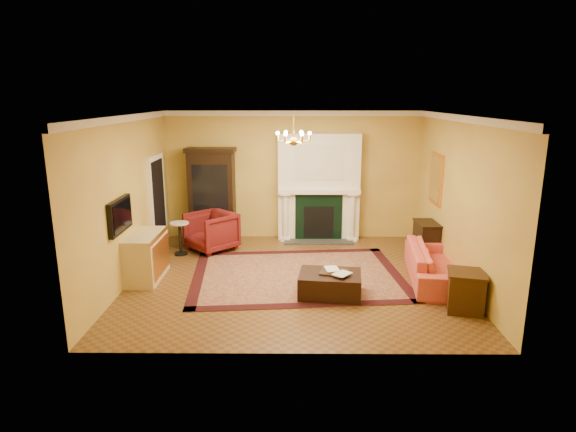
{
  "coord_description": "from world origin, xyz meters",
  "views": [
    {
      "loc": [
        -0.03,
        -8.5,
        3.31
      ],
      "look_at": [
        -0.1,
        0.3,
        1.12
      ],
      "focal_mm": 30.0,
      "sensor_mm": 36.0,
      "label": 1
    }
  ],
  "objects_px": {
    "pedestal_table": "(180,236)",
    "end_table": "(466,292)",
    "wingback_armchair": "(211,230)",
    "console_table": "(426,241)",
    "china_cabinet": "(212,197)",
    "coral_sofa": "(435,259)",
    "commode": "(146,256)",
    "leather_ottoman": "(330,284)"
  },
  "relations": [
    {
      "from": "pedestal_table",
      "to": "leather_ottoman",
      "type": "distance_m",
      "value": 3.75
    },
    {
      "from": "console_table",
      "to": "leather_ottoman",
      "type": "distance_m",
      "value": 2.93
    },
    {
      "from": "china_cabinet",
      "to": "commode",
      "type": "xyz_separation_m",
      "value": [
        -0.84,
        -2.55,
        -0.61
      ]
    },
    {
      "from": "wingback_armchair",
      "to": "end_table",
      "type": "height_order",
      "value": "wingback_armchair"
    },
    {
      "from": "leather_ottoman",
      "to": "coral_sofa",
      "type": "bearing_deg",
      "value": 26.69
    },
    {
      "from": "commode",
      "to": "leather_ottoman",
      "type": "relative_size",
      "value": 1.12
    },
    {
      "from": "coral_sofa",
      "to": "commode",
      "type": "bearing_deg",
      "value": 96.8
    },
    {
      "from": "china_cabinet",
      "to": "leather_ottoman",
      "type": "relative_size",
      "value": 2.01
    },
    {
      "from": "leather_ottoman",
      "to": "china_cabinet",
      "type": "bearing_deg",
      "value": 134.07
    },
    {
      "from": "coral_sofa",
      "to": "end_table",
      "type": "height_order",
      "value": "coral_sofa"
    },
    {
      "from": "pedestal_table",
      "to": "china_cabinet",
      "type": "bearing_deg",
      "value": 65.21
    },
    {
      "from": "china_cabinet",
      "to": "coral_sofa",
      "type": "bearing_deg",
      "value": -28.5
    },
    {
      "from": "console_table",
      "to": "leather_ottoman",
      "type": "relative_size",
      "value": 0.73
    },
    {
      "from": "console_table",
      "to": "china_cabinet",
      "type": "bearing_deg",
      "value": 161.85
    },
    {
      "from": "china_cabinet",
      "to": "coral_sofa",
      "type": "relative_size",
      "value": 0.95
    },
    {
      "from": "wingback_armchair",
      "to": "console_table",
      "type": "xyz_separation_m",
      "value": [
        4.58,
        -0.53,
        -0.09
      ]
    },
    {
      "from": "pedestal_table",
      "to": "end_table",
      "type": "distance_m",
      "value": 5.83
    },
    {
      "from": "pedestal_table",
      "to": "end_table",
      "type": "relative_size",
      "value": 1.16
    },
    {
      "from": "commode",
      "to": "coral_sofa",
      "type": "distance_m",
      "value": 5.32
    },
    {
      "from": "wingback_armchair",
      "to": "china_cabinet",
      "type": "bearing_deg",
      "value": 141.9
    },
    {
      "from": "wingback_armchair",
      "to": "coral_sofa",
      "type": "relative_size",
      "value": 0.43
    },
    {
      "from": "coral_sofa",
      "to": "leather_ottoman",
      "type": "height_order",
      "value": "coral_sofa"
    },
    {
      "from": "coral_sofa",
      "to": "china_cabinet",
      "type": "bearing_deg",
      "value": 67.29
    },
    {
      "from": "wingback_armchair",
      "to": "pedestal_table",
      "type": "relative_size",
      "value": 1.31
    },
    {
      "from": "china_cabinet",
      "to": "wingback_armchair",
      "type": "height_order",
      "value": "china_cabinet"
    },
    {
      "from": "pedestal_table",
      "to": "end_table",
      "type": "height_order",
      "value": "pedestal_table"
    },
    {
      "from": "end_table",
      "to": "console_table",
      "type": "bearing_deg",
      "value": 88.65
    },
    {
      "from": "wingback_armchair",
      "to": "end_table",
      "type": "distance_m",
      "value": 5.47
    },
    {
      "from": "pedestal_table",
      "to": "console_table",
      "type": "distance_m",
      "value": 5.2
    },
    {
      "from": "coral_sofa",
      "to": "leather_ottoman",
      "type": "xyz_separation_m",
      "value": [
        -1.97,
        -0.71,
        -0.22
      ]
    },
    {
      "from": "commode",
      "to": "leather_ottoman",
      "type": "xyz_separation_m",
      "value": [
        3.35,
        -0.77,
        -0.22
      ]
    },
    {
      "from": "wingback_armchair",
      "to": "console_table",
      "type": "relative_size",
      "value": 1.25
    },
    {
      "from": "commode",
      "to": "end_table",
      "type": "bearing_deg",
      "value": -13.63
    },
    {
      "from": "china_cabinet",
      "to": "end_table",
      "type": "relative_size",
      "value": 3.37
    },
    {
      "from": "wingback_armchair",
      "to": "coral_sofa",
      "type": "height_order",
      "value": "wingback_armchair"
    },
    {
      "from": "wingback_armchair",
      "to": "console_table",
      "type": "distance_m",
      "value": 4.61
    },
    {
      "from": "commode",
      "to": "leather_ottoman",
      "type": "distance_m",
      "value": 3.45
    },
    {
      "from": "china_cabinet",
      "to": "coral_sofa",
      "type": "xyz_separation_m",
      "value": [
        4.49,
        -2.61,
        -0.61
      ]
    },
    {
      "from": "wingback_armchair",
      "to": "console_table",
      "type": "bearing_deg",
      "value": 38.97
    },
    {
      "from": "end_table",
      "to": "commode",
      "type": "bearing_deg",
      "value": 166.16
    },
    {
      "from": "commode",
      "to": "console_table",
      "type": "height_order",
      "value": "commode"
    },
    {
      "from": "coral_sofa",
      "to": "leather_ottoman",
      "type": "bearing_deg",
      "value": 117.26
    }
  ]
}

